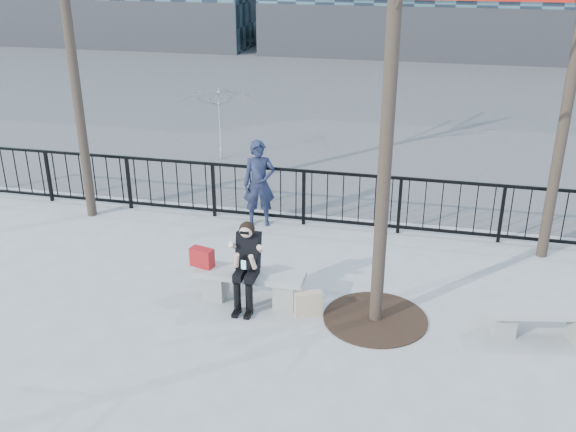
% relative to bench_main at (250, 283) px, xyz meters
% --- Properties ---
extents(ground, '(120.00, 120.00, 0.00)m').
position_rel_bench_main_xyz_m(ground, '(0.00, 0.00, -0.30)').
color(ground, gray).
rests_on(ground, ground).
extents(street_surface, '(60.00, 23.00, 0.01)m').
position_rel_bench_main_xyz_m(street_surface, '(0.00, 15.00, -0.30)').
color(street_surface, '#474747').
rests_on(street_surface, ground).
extents(railing, '(14.00, 0.06, 1.10)m').
position_rel_bench_main_xyz_m(railing, '(0.00, 3.00, 0.25)').
color(railing, black).
rests_on(railing, ground).
extents(tree_grate, '(1.50, 1.50, 0.02)m').
position_rel_bench_main_xyz_m(tree_grate, '(1.90, -0.10, -0.29)').
color(tree_grate, black).
rests_on(tree_grate, ground).
extents(bench_main, '(1.65, 0.46, 0.49)m').
position_rel_bench_main_xyz_m(bench_main, '(0.00, 0.00, 0.00)').
color(bench_main, gray).
rests_on(bench_main, ground).
extents(bench_second, '(1.56, 0.43, 0.46)m').
position_rel_bench_main_xyz_m(bench_second, '(4.16, -0.03, -0.02)').
color(bench_second, gray).
rests_on(bench_second, ground).
extents(seated_woman, '(0.50, 0.64, 1.34)m').
position_rel_bench_main_xyz_m(seated_woman, '(0.00, -0.16, 0.37)').
color(seated_woman, black).
rests_on(seated_woman, ground).
extents(handbag, '(0.39, 0.25, 0.29)m').
position_rel_bench_main_xyz_m(handbag, '(-0.75, 0.02, 0.33)').
color(handbag, '#9F1316').
rests_on(handbag, bench_main).
extents(shopping_bag, '(0.42, 0.28, 0.37)m').
position_rel_bench_main_xyz_m(shopping_bag, '(0.93, -0.20, -0.11)').
color(shopping_bag, beige).
rests_on(shopping_bag, ground).
extents(standing_man, '(0.69, 0.55, 1.66)m').
position_rel_bench_main_xyz_m(standing_man, '(-0.62, 2.80, 0.53)').
color(standing_man, black).
rests_on(standing_man, ground).
extents(vendor_umbrella, '(2.08, 2.12, 1.80)m').
position_rel_bench_main_xyz_m(vendor_umbrella, '(-2.63, 6.45, 0.60)').
color(vendor_umbrella, gold).
rests_on(vendor_umbrella, ground).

